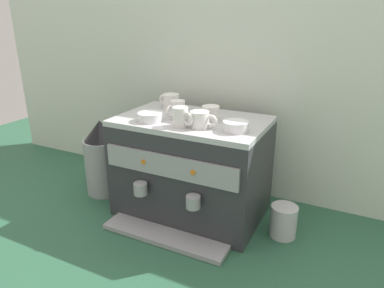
{
  "coord_description": "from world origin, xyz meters",
  "views": [
    {
      "loc": [
        0.64,
        -1.28,
        0.85
      ],
      "look_at": [
        0.0,
        0.0,
        0.33
      ],
      "focal_mm": 32.82,
      "sensor_mm": 36.0,
      "label": 1
    }
  ],
  "objects_px": {
    "ceramic_cup_0": "(181,117)",
    "ceramic_bowl_0": "(150,117)",
    "ceramic_cup_2": "(170,101)",
    "ceramic_bowl_1": "(236,126)",
    "espresso_machine": "(192,167)",
    "ceramic_cup_1": "(177,109)",
    "ceramic_cup_4": "(201,120)",
    "coffee_grinder": "(103,158)",
    "ceramic_cup_3": "(210,113)",
    "milk_pitcher": "(283,221)"
  },
  "relations": [
    {
      "from": "ceramic_cup_0",
      "to": "ceramic_cup_1",
      "type": "bearing_deg",
      "value": 125.59
    },
    {
      "from": "coffee_grinder",
      "to": "ceramic_bowl_1",
      "type": "bearing_deg",
      "value": -3.68
    },
    {
      "from": "ceramic_cup_2",
      "to": "coffee_grinder",
      "type": "distance_m",
      "value": 0.45
    },
    {
      "from": "ceramic_cup_3",
      "to": "milk_pitcher",
      "type": "distance_m",
      "value": 0.53
    },
    {
      "from": "ceramic_cup_0",
      "to": "ceramic_bowl_0",
      "type": "bearing_deg",
      "value": 176.48
    },
    {
      "from": "ceramic_cup_0",
      "to": "ceramic_bowl_1",
      "type": "height_order",
      "value": "ceramic_cup_0"
    },
    {
      "from": "ceramic_cup_0",
      "to": "ceramic_bowl_0",
      "type": "distance_m",
      "value": 0.15
    },
    {
      "from": "ceramic_cup_1",
      "to": "ceramic_cup_3",
      "type": "xyz_separation_m",
      "value": [
        0.14,
        0.02,
        -0.01
      ]
    },
    {
      "from": "espresso_machine",
      "to": "coffee_grinder",
      "type": "relative_size",
      "value": 1.66
    },
    {
      "from": "ceramic_cup_1",
      "to": "ceramic_cup_0",
      "type": "bearing_deg",
      "value": -54.41
    },
    {
      "from": "ceramic_cup_1",
      "to": "ceramic_bowl_1",
      "type": "relative_size",
      "value": 1.0
    },
    {
      "from": "ceramic_cup_4",
      "to": "ceramic_bowl_0",
      "type": "distance_m",
      "value": 0.23
    },
    {
      "from": "ceramic_cup_2",
      "to": "ceramic_bowl_0",
      "type": "bearing_deg",
      "value": -82.44
    },
    {
      "from": "ceramic_cup_4",
      "to": "ceramic_bowl_0",
      "type": "relative_size",
      "value": 1.07
    },
    {
      "from": "ceramic_cup_2",
      "to": "coffee_grinder",
      "type": "xyz_separation_m",
      "value": [
        -0.31,
        -0.14,
        -0.29
      ]
    },
    {
      "from": "ceramic_cup_0",
      "to": "coffee_grinder",
      "type": "distance_m",
      "value": 0.58
    },
    {
      "from": "ceramic_cup_0",
      "to": "ceramic_bowl_0",
      "type": "height_order",
      "value": "ceramic_cup_0"
    },
    {
      "from": "coffee_grinder",
      "to": "milk_pitcher",
      "type": "distance_m",
      "value": 0.91
    },
    {
      "from": "ceramic_cup_4",
      "to": "ceramic_bowl_1",
      "type": "bearing_deg",
      "value": 8.14
    },
    {
      "from": "espresso_machine",
      "to": "ceramic_bowl_0",
      "type": "height_order",
      "value": "ceramic_bowl_0"
    },
    {
      "from": "ceramic_cup_1",
      "to": "milk_pitcher",
      "type": "relative_size",
      "value": 0.74
    },
    {
      "from": "ceramic_bowl_1",
      "to": "ceramic_cup_3",
      "type": "bearing_deg",
      "value": 149.2
    },
    {
      "from": "ceramic_cup_0",
      "to": "ceramic_bowl_0",
      "type": "xyz_separation_m",
      "value": [
        -0.15,
        0.01,
        -0.02
      ]
    },
    {
      "from": "espresso_machine",
      "to": "milk_pitcher",
      "type": "distance_m",
      "value": 0.45
    },
    {
      "from": "ceramic_cup_1",
      "to": "ceramic_cup_4",
      "type": "distance_m",
      "value": 0.17
    },
    {
      "from": "ceramic_cup_4",
      "to": "ceramic_cup_3",
      "type": "bearing_deg",
      "value": 92.47
    },
    {
      "from": "ceramic_cup_3",
      "to": "ceramic_cup_4",
      "type": "relative_size",
      "value": 0.98
    },
    {
      "from": "ceramic_cup_2",
      "to": "ceramic_cup_3",
      "type": "distance_m",
      "value": 0.27
    },
    {
      "from": "ceramic_bowl_1",
      "to": "ceramic_cup_1",
      "type": "bearing_deg",
      "value": 167.67
    },
    {
      "from": "coffee_grinder",
      "to": "milk_pitcher",
      "type": "bearing_deg",
      "value": 1.33
    },
    {
      "from": "ceramic_cup_2",
      "to": "ceramic_cup_3",
      "type": "bearing_deg",
      "value": -22.93
    },
    {
      "from": "espresso_machine",
      "to": "ceramic_cup_4",
      "type": "relative_size",
      "value": 5.77
    },
    {
      "from": "ceramic_cup_0",
      "to": "ceramic_bowl_1",
      "type": "distance_m",
      "value": 0.22
    },
    {
      "from": "ceramic_cup_2",
      "to": "ceramic_cup_4",
      "type": "xyz_separation_m",
      "value": [
        0.25,
        -0.21,
        -0.0
      ]
    },
    {
      "from": "ceramic_cup_3",
      "to": "ceramic_cup_0",
      "type": "bearing_deg",
      "value": -119.74
    },
    {
      "from": "ceramic_cup_4",
      "to": "ceramic_bowl_0",
      "type": "xyz_separation_m",
      "value": [
        -0.22,
        -0.01,
        -0.02
      ]
    },
    {
      "from": "espresso_machine",
      "to": "ceramic_cup_1",
      "type": "distance_m",
      "value": 0.27
    },
    {
      "from": "ceramic_cup_0",
      "to": "ceramic_cup_2",
      "type": "relative_size",
      "value": 0.89
    },
    {
      "from": "ceramic_cup_1",
      "to": "ceramic_cup_3",
      "type": "relative_size",
      "value": 0.92
    },
    {
      "from": "ceramic_cup_3",
      "to": "ceramic_cup_1",
      "type": "bearing_deg",
      "value": -171.34
    },
    {
      "from": "espresso_machine",
      "to": "coffee_grinder",
      "type": "bearing_deg",
      "value": -176.49
    },
    {
      "from": "ceramic_cup_1",
      "to": "ceramic_cup_4",
      "type": "xyz_separation_m",
      "value": [
        0.15,
        -0.08,
        -0.0
      ]
    },
    {
      "from": "ceramic_cup_2",
      "to": "ceramic_bowl_1",
      "type": "distance_m",
      "value": 0.43
    },
    {
      "from": "ceramic_cup_1",
      "to": "ceramic_bowl_0",
      "type": "distance_m",
      "value": 0.12
    },
    {
      "from": "ceramic_cup_1",
      "to": "ceramic_bowl_1",
      "type": "bearing_deg",
      "value": -12.33
    },
    {
      "from": "ceramic_cup_1",
      "to": "ceramic_cup_3",
      "type": "bearing_deg",
      "value": 8.66
    },
    {
      "from": "milk_pitcher",
      "to": "ceramic_cup_4",
      "type": "bearing_deg",
      "value": -165.71
    },
    {
      "from": "ceramic_cup_4",
      "to": "ceramic_cup_2",
      "type": "bearing_deg",
      "value": 140.54
    },
    {
      "from": "ceramic_cup_0",
      "to": "milk_pitcher",
      "type": "xyz_separation_m",
      "value": [
        0.41,
        0.11,
        -0.41
      ]
    },
    {
      "from": "espresso_machine",
      "to": "coffee_grinder",
      "type": "distance_m",
      "value": 0.48
    }
  ]
}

